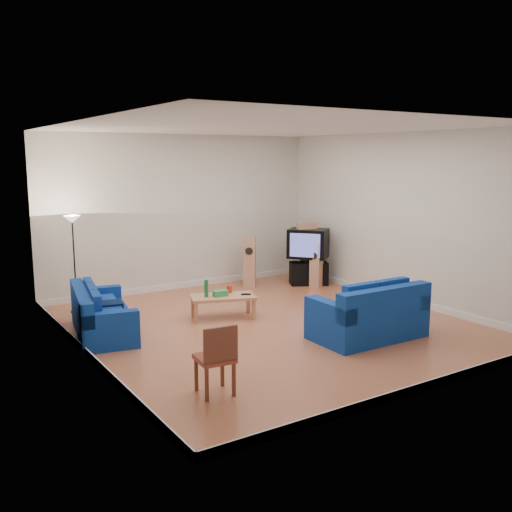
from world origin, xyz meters
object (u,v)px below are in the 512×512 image
television (308,243)px  sofa_three_seat (100,317)px  sofa_loveseat (370,318)px  coffee_table (223,299)px  tv_stand (309,273)px

television → sofa_three_seat: bearing=-116.7°
sofa_loveseat → coffee_table: 2.57m
coffee_table → sofa_three_seat: bearing=173.0°
tv_stand → television: bearing=177.6°
coffee_table → television: bearing=24.7°
coffee_table → tv_stand: bearing=24.4°
sofa_loveseat → tv_stand: 3.83m
coffee_table → television: (2.87, 1.32, 0.56)m
tv_stand → television: size_ratio=0.79×
coffee_table → tv_stand: (2.88, 1.31, -0.10)m
sofa_three_seat → television: 5.09m
sofa_loveseat → coffee_table: sofa_loveseat is taller
sofa_loveseat → television: bearing=67.3°
television → tv_stand: bearing=21.2°
sofa_three_seat → sofa_loveseat: size_ratio=1.16×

